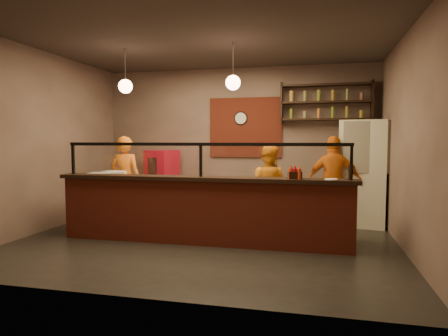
% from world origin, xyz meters
% --- Properties ---
extents(floor, '(6.00, 6.00, 0.00)m').
position_xyz_m(floor, '(0.00, 0.00, 0.00)').
color(floor, black).
rests_on(floor, ground).
extents(ceiling, '(6.00, 6.00, 0.00)m').
position_xyz_m(ceiling, '(0.00, 0.00, 3.20)').
color(ceiling, '#3A312C').
rests_on(ceiling, wall_back).
extents(wall_back, '(6.00, 0.00, 6.00)m').
position_xyz_m(wall_back, '(0.00, 2.50, 1.60)').
color(wall_back, '#7B655A').
rests_on(wall_back, floor).
extents(wall_left, '(0.00, 5.00, 5.00)m').
position_xyz_m(wall_left, '(-3.00, 0.00, 1.60)').
color(wall_left, '#7B655A').
rests_on(wall_left, floor).
extents(wall_right, '(0.00, 5.00, 5.00)m').
position_xyz_m(wall_right, '(3.00, 0.00, 1.60)').
color(wall_right, '#7B655A').
rests_on(wall_right, floor).
extents(wall_front, '(6.00, 0.00, 6.00)m').
position_xyz_m(wall_front, '(0.00, -2.50, 1.60)').
color(wall_front, '#7B655A').
rests_on(wall_front, floor).
extents(brick_patch, '(1.60, 0.04, 1.30)m').
position_xyz_m(brick_patch, '(0.20, 2.47, 1.90)').
color(brick_patch, maroon).
rests_on(brick_patch, wall_back).
extents(service_counter, '(4.60, 0.25, 1.00)m').
position_xyz_m(service_counter, '(0.00, -0.30, 0.50)').
color(service_counter, maroon).
rests_on(service_counter, floor).
extents(counter_ledge, '(4.70, 0.37, 0.06)m').
position_xyz_m(counter_ledge, '(0.00, -0.30, 1.03)').
color(counter_ledge, black).
rests_on(counter_ledge, service_counter).
extents(worktop_cabinet, '(4.60, 0.75, 0.85)m').
position_xyz_m(worktop_cabinet, '(0.00, 0.20, 0.42)').
color(worktop_cabinet, gray).
rests_on(worktop_cabinet, floor).
extents(worktop, '(4.60, 0.75, 0.05)m').
position_xyz_m(worktop, '(0.00, 0.20, 0.88)').
color(worktop, white).
rests_on(worktop, worktop_cabinet).
extents(sneeze_guard, '(4.50, 0.05, 0.52)m').
position_xyz_m(sneeze_guard, '(0.00, -0.30, 1.37)').
color(sneeze_guard, white).
rests_on(sneeze_guard, counter_ledge).
extents(wall_shelving, '(1.84, 0.28, 0.85)m').
position_xyz_m(wall_shelving, '(1.90, 2.32, 2.40)').
color(wall_shelving, black).
rests_on(wall_shelving, wall_back).
extents(wall_clock, '(0.30, 0.04, 0.30)m').
position_xyz_m(wall_clock, '(0.10, 2.46, 2.10)').
color(wall_clock, black).
rests_on(wall_clock, wall_back).
extents(pendant_left, '(0.24, 0.24, 0.77)m').
position_xyz_m(pendant_left, '(-1.50, 0.20, 2.55)').
color(pendant_left, black).
rests_on(pendant_left, ceiling).
extents(pendant_right, '(0.24, 0.24, 0.77)m').
position_xyz_m(pendant_right, '(0.40, 0.20, 2.55)').
color(pendant_right, black).
rests_on(pendant_right, ceiling).
extents(cook_left, '(0.62, 0.41, 1.70)m').
position_xyz_m(cook_left, '(-1.86, 0.84, 0.85)').
color(cook_left, orange).
rests_on(cook_left, floor).
extents(cook_mid, '(0.87, 0.75, 1.54)m').
position_xyz_m(cook_mid, '(0.88, 1.07, 0.77)').
color(cook_mid, orange).
rests_on(cook_mid, floor).
extents(cook_right, '(1.01, 0.44, 1.70)m').
position_xyz_m(cook_right, '(2.05, 1.37, 0.85)').
color(cook_right, orange).
rests_on(cook_right, floor).
extents(fridge, '(0.95, 0.90, 1.99)m').
position_xyz_m(fridge, '(2.60, 1.75, 1.00)').
color(fridge, beige).
rests_on(fridge, floor).
extents(red_cooler, '(0.75, 0.72, 1.40)m').
position_xyz_m(red_cooler, '(-1.63, 2.15, 0.70)').
color(red_cooler, red).
rests_on(red_cooler, floor).
extents(pizza_dough, '(0.70, 0.70, 0.01)m').
position_xyz_m(pizza_dough, '(-0.49, 0.08, 0.91)').
color(pizza_dough, white).
rests_on(pizza_dough, worktop).
extents(prep_tub_a, '(0.42, 0.38, 0.17)m').
position_xyz_m(prep_tub_a, '(-1.83, 0.33, 0.99)').
color(prep_tub_a, silver).
rests_on(prep_tub_a, worktop).
extents(prep_tub_b, '(0.40, 0.35, 0.17)m').
position_xyz_m(prep_tub_b, '(-1.70, 0.17, 0.98)').
color(prep_tub_b, silver).
rests_on(prep_tub_b, worktop).
extents(prep_tub_c, '(0.36, 0.30, 0.17)m').
position_xyz_m(prep_tub_c, '(-1.89, -0.05, 0.98)').
color(prep_tub_c, silver).
rests_on(prep_tub_c, worktop).
extents(rolling_pin, '(0.31, 0.21, 0.06)m').
position_xyz_m(rolling_pin, '(-0.44, 0.38, 0.93)').
color(rolling_pin, yellow).
rests_on(rolling_pin, worktop).
extents(condiment_caddy, '(0.22, 0.19, 0.11)m').
position_xyz_m(condiment_caddy, '(1.43, -0.30, 1.11)').
color(condiment_caddy, black).
rests_on(condiment_caddy, counter_ledge).
extents(pepper_mill, '(0.06, 0.06, 0.22)m').
position_xyz_m(pepper_mill, '(2.20, -0.32, 1.17)').
color(pepper_mill, black).
rests_on(pepper_mill, counter_ledge).
extents(small_plate, '(0.19, 0.19, 0.01)m').
position_xyz_m(small_plate, '(1.95, -0.34, 1.07)').
color(small_plate, white).
rests_on(small_plate, counter_ledge).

